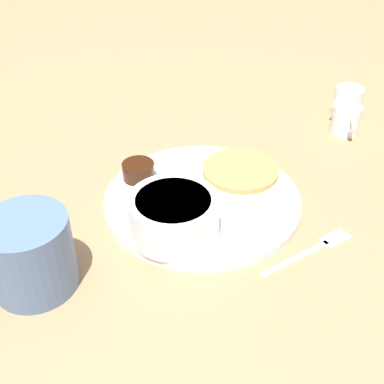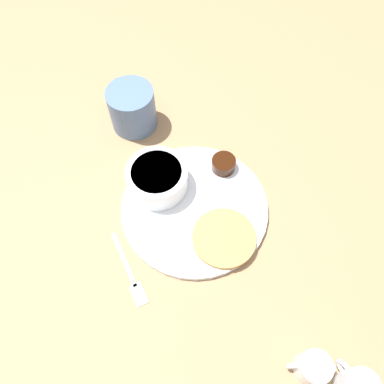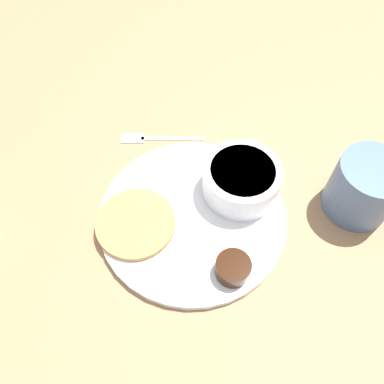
% 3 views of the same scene
% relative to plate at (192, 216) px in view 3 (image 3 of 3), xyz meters
% --- Properties ---
extents(ground_plane, '(4.00, 4.00, 0.00)m').
position_rel_plate_xyz_m(ground_plane, '(0.00, 0.00, -0.01)').
color(ground_plane, '#93704C').
extents(plate, '(0.27, 0.27, 0.01)m').
position_rel_plate_xyz_m(plate, '(0.00, 0.00, 0.00)').
color(plate, white).
rests_on(plate, ground_plane).
extents(pancake_stack, '(0.11, 0.11, 0.01)m').
position_rel_plate_xyz_m(pancake_stack, '(0.05, 0.06, 0.01)').
color(pancake_stack, '#B78447').
rests_on(pancake_stack, plate).
extents(bowl, '(0.11, 0.11, 0.05)m').
position_rel_plate_xyz_m(bowl, '(-0.03, -0.08, 0.03)').
color(bowl, white).
rests_on(bowl, plate).
extents(syrup_cup, '(0.05, 0.05, 0.02)m').
position_rel_plate_xyz_m(syrup_cup, '(-0.09, 0.04, 0.02)').
color(syrup_cup, black).
rests_on(syrup_cup, plate).
extents(butter_ramekin, '(0.04, 0.04, 0.04)m').
position_rel_plate_xyz_m(butter_ramekin, '(-0.05, -0.09, 0.02)').
color(butter_ramekin, white).
rests_on(butter_ramekin, plate).
extents(coffee_mug, '(0.11, 0.11, 0.09)m').
position_rel_plate_xyz_m(coffee_mug, '(-0.18, -0.16, 0.04)').
color(coffee_mug, slate).
rests_on(coffee_mug, ground_plane).
extents(fork, '(0.12, 0.09, 0.00)m').
position_rel_plate_xyz_m(fork, '(0.15, -0.08, -0.00)').
color(fork, silver).
rests_on(fork, ground_plane).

